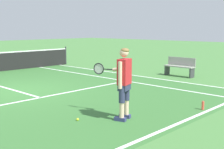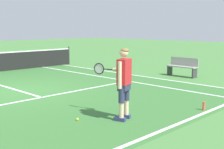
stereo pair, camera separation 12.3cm
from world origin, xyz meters
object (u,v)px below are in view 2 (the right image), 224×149
Objects in this scene: tennis_ball_near_feet at (77,119)px; courtside_bench at (183,66)px; water_bottle at (204,106)px; tennis_player at (123,79)px.

tennis_ball_near_feet is 0.05× the size of courtside_bench.
water_bottle is (-4.54, -3.45, -0.33)m from courtside_bench.
courtside_bench reaches higher than tennis_ball_near_feet.
tennis_player reaches higher than water_bottle.
tennis_ball_near_feet is 3.39m from water_bottle.
tennis_player is 1.45m from tennis_ball_near_feet.
water_bottle reaches higher than tennis_ball_near_feet.
tennis_player is 2.49m from water_bottle.
tennis_ball_near_feet is at bearing 139.76° from tennis_player.
water_bottle is at bearing -142.73° from courtside_bench.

